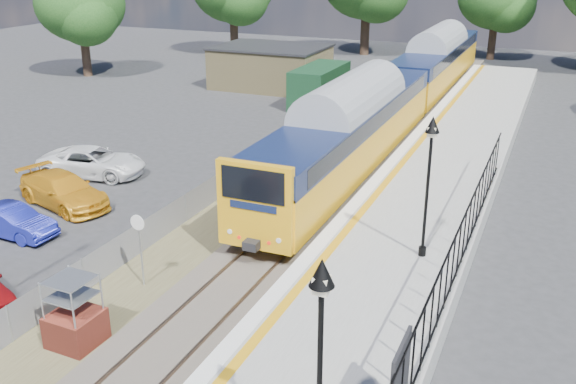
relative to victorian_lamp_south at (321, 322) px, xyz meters
The scene contains 15 objects.
ground 8.05m from the victorian_lamp_south, 143.97° to the left, with size 120.00×120.00×0.00m, color #2D2D30.
track_bed 15.50m from the victorian_lamp_south, 113.60° to the left, with size 5.90×80.00×0.29m.
platform 12.67m from the victorian_lamp_south, 96.18° to the left, with size 5.00×70.00×0.90m, color gray.
platform_edge 12.92m from the victorian_lamp_south, 105.65° to the left, with size 0.90×70.00×0.01m.
victorian_lamp_south is the anchor object (origin of this frame).
victorian_lamp_north 10.00m from the victorian_lamp_south, 91.15° to the left, with size 0.44×0.44×4.60m.
palisade_fence 6.79m from the victorian_lamp_south, 80.47° to the left, with size 0.12×26.00×2.00m.
wire_fence 19.07m from the victorian_lamp_south, 121.23° to the left, with size 0.06×52.00×1.20m.
outbuilding 38.94m from the victorian_lamp_south, 114.99° to the left, with size 10.80×10.10×3.12m.
train 29.61m from the victorian_lamp_south, 100.73° to the left, with size 2.82×40.83×3.51m.
brick_plinth 9.09m from the victorian_lamp_south, 161.49° to the left, with size 1.31×1.31×2.05m.
speed_sign 10.57m from the victorian_lamp_south, 143.69° to the left, with size 0.50×0.10×2.50m.
car_blue 17.14m from the victorian_lamp_south, 153.90° to the left, with size 1.25×3.58×1.18m, color navy.
car_yellow 18.93m from the victorian_lamp_south, 145.59° to the left, with size 1.92×4.71×1.37m, color orange.
car_white 22.07m from the victorian_lamp_south, 139.98° to the left, with size 2.27×4.93×1.37m, color white.
Camera 1 is at (8.65, -12.74, 10.22)m, focal length 40.00 mm.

